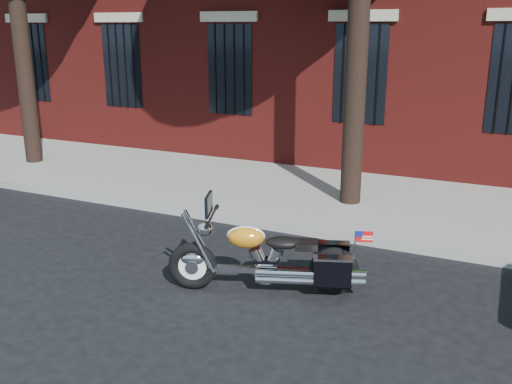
% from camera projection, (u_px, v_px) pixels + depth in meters
% --- Properties ---
extents(ground, '(120.00, 120.00, 0.00)m').
position_uv_depth(ground, '(255.00, 264.00, 7.85)').
color(ground, black).
rests_on(ground, ground).
extents(curb, '(40.00, 0.16, 0.15)m').
position_uv_depth(curb, '(292.00, 228.00, 9.03)').
color(curb, gray).
rests_on(curb, ground).
extents(sidewalk, '(40.00, 3.60, 0.15)m').
position_uv_depth(sidewalk, '(329.00, 197.00, 10.66)').
color(sidewalk, gray).
rests_on(sidewalk, ground).
extents(motorcycle, '(2.41, 1.20, 1.23)m').
position_uv_depth(motorcycle, '(273.00, 261.00, 6.90)').
color(motorcycle, black).
rests_on(motorcycle, ground).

